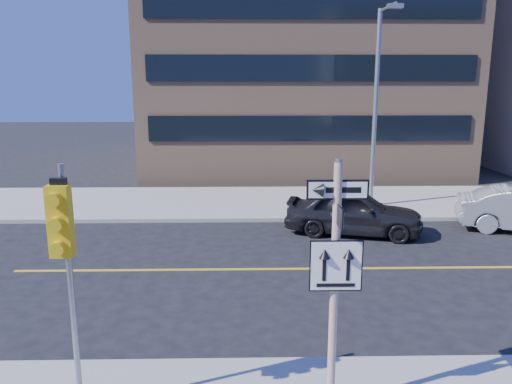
{
  "coord_description": "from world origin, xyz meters",
  "views": [
    {
      "loc": [
        -1.35,
        -9.61,
        5.28
      ],
      "look_at": [
        -1.06,
        4.0,
        2.3
      ],
      "focal_mm": 35.0,
      "sensor_mm": 36.0,
      "label": 1
    }
  ],
  "objects_px": {
    "parked_car_a": "(353,211)",
    "sign_pole": "(335,274)",
    "traffic_signal": "(63,242)",
    "streetlight_a": "(377,96)"
  },
  "relations": [
    {
      "from": "parked_car_a",
      "to": "sign_pole",
      "type": "bearing_deg",
      "value": 179.8
    },
    {
      "from": "traffic_signal",
      "to": "streetlight_a",
      "type": "bearing_deg",
      "value": 59.2
    },
    {
      "from": "parked_car_a",
      "to": "streetlight_a",
      "type": "xyz_separation_m",
      "value": [
        1.52,
        3.3,
        3.94
      ]
    },
    {
      "from": "sign_pole",
      "to": "traffic_signal",
      "type": "bearing_deg",
      "value": -177.89
    },
    {
      "from": "streetlight_a",
      "to": "traffic_signal",
      "type": "bearing_deg",
      "value": -120.8
    },
    {
      "from": "sign_pole",
      "to": "traffic_signal",
      "type": "relative_size",
      "value": 1.02
    },
    {
      "from": "sign_pole",
      "to": "parked_car_a",
      "type": "height_order",
      "value": "sign_pole"
    },
    {
      "from": "traffic_signal",
      "to": "parked_car_a",
      "type": "relative_size",
      "value": 0.84
    },
    {
      "from": "parked_car_a",
      "to": "streetlight_a",
      "type": "height_order",
      "value": "streetlight_a"
    },
    {
      "from": "traffic_signal",
      "to": "streetlight_a",
      "type": "relative_size",
      "value": 0.5
    }
  ]
}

